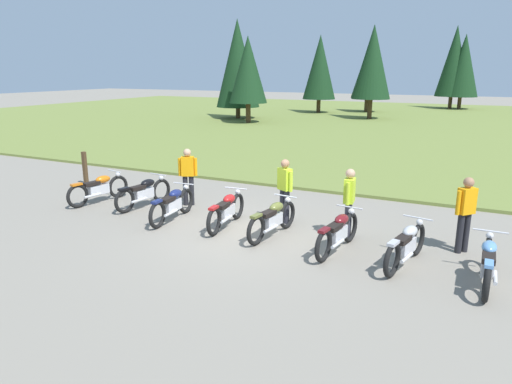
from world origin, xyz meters
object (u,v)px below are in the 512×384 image
(rider_in_hivis_vest, at_px, (349,199))
(trail_marker_post, at_px, (85,169))
(motorcycle_olive, at_px, (273,219))
(motorcycle_red, at_px, (227,210))
(motorcycle_maroon, at_px, (338,232))
(motorcycle_navy, at_px, (173,204))
(rider_near_row_end, at_px, (188,173))
(rider_checking_bike, at_px, (466,210))
(rider_with_back_turned, at_px, (285,187))
(motorcycle_orange, at_px, (99,188))
(motorcycle_sky_blue, at_px, (488,263))
(motorcycle_silver, at_px, (406,245))
(motorcycle_black, at_px, (144,192))

(rider_in_hivis_vest, bearing_deg, trail_marker_post, 173.10)
(motorcycle_olive, height_order, trail_marker_post, trail_marker_post)
(motorcycle_red, distance_m, motorcycle_maroon, 3.02)
(motorcycle_navy, height_order, motorcycle_red, same)
(rider_near_row_end, xyz_separation_m, rider_checking_bike, (7.40, -0.44, 0.00))
(rider_with_back_turned, bearing_deg, motorcycle_orange, -173.09)
(motorcycle_red, relative_size, motorcycle_sky_blue, 1.00)
(motorcycle_red, height_order, rider_checking_bike, rider_checking_bike)
(motorcycle_navy, xyz_separation_m, motorcycle_olive, (2.87, 0.04, 0.00))
(motorcycle_red, relative_size, trail_marker_post, 1.80)
(motorcycle_maroon, xyz_separation_m, motorcycle_silver, (1.45, -0.13, 0.00))
(rider_checking_bike, bearing_deg, rider_near_row_end, 176.59)
(motorcycle_navy, height_order, motorcycle_maroon, same)
(rider_in_hivis_vest, bearing_deg, motorcycle_olive, -158.47)
(motorcycle_navy, xyz_separation_m, motorcycle_silver, (5.98, -0.34, 0.00))
(motorcycle_maroon, relative_size, rider_in_hivis_vest, 1.25)
(motorcycle_navy, xyz_separation_m, motorcycle_red, (1.54, 0.17, 0.00))
(motorcycle_orange, relative_size, motorcycle_olive, 0.99)
(motorcycle_black, distance_m, rider_in_hivis_vest, 5.99)
(motorcycle_black, bearing_deg, rider_near_row_end, 35.90)
(rider_with_back_turned, distance_m, rider_checking_bike, 4.25)
(motorcycle_silver, relative_size, rider_checking_bike, 1.24)
(motorcycle_silver, height_order, trail_marker_post, trail_marker_post)
(motorcycle_silver, bearing_deg, motorcycle_orange, 175.16)
(motorcycle_black, bearing_deg, motorcycle_maroon, -7.94)
(motorcycle_sky_blue, relative_size, rider_in_hivis_vest, 1.26)
(motorcycle_olive, height_order, rider_in_hivis_vest, rider_in_hivis_vest)
(motorcycle_black, height_order, motorcycle_red, same)
(motorcycle_olive, distance_m, motorcycle_silver, 3.14)
(motorcycle_sky_blue, height_order, rider_with_back_turned, rider_with_back_turned)
(motorcycle_olive, distance_m, rider_with_back_turned, 1.19)
(motorcycle_maroon, distance_m, motorcycle_sky_blue, 2.96)
(motorcycle_navy, distance_m, motorcycle_maroon, 4.54)
(motorcycle_olive, bearing_deg, motorcycle_red, 174.48)
(rider_checking_bike, bearing_deg, motorcycle_red, -171.96)
(motorcycle_sky_blue, bearing_deg, motorcycle_black, 172.12)
(motorcycle_maroon, height_order, motorcycle_silver, same)
(motorcycle_orange, distance_m, motorcycle_red, 4.53)
(rider_near_row_end, bearing_deg, motorcycle_olive, -22.04)
(motorcycle_olive, xyz_separation_m, rider_in_hivis_vest, (1.64, 0.65, 0.51))
(motorcycle_black, bearing_deg, motorcycle_silver, -7.43)
(rider_near_row_end, distance_m, rider_checking_bike, 7.41)
(motorcycle_sky_blue, bearing_deg, trail_marker_post, 168.90)
(motorcycle_sky_blue, xyz_separation_m, rider_with_back_turned, (-4.75, 1.72, 0.51))
(rider_near_row_end, bearing_deg, motorcycle_navy, -72.55)
(rider_with_back_turned, height_order, rider_in_hivis_vest, same)
(motorcycle_navy, height_order, motorcycle_sky_blue, same)
(motorcycle_olive, bearing_deg, motorcycle_black, 172.26)
(motorcycle_orange, distance_m, rider_in_hivis_vest, 7.51)
(motorcycle_orange, height_order, rider_checking_bike, rider_checking_bike)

